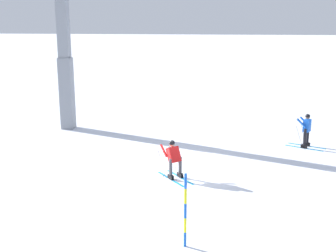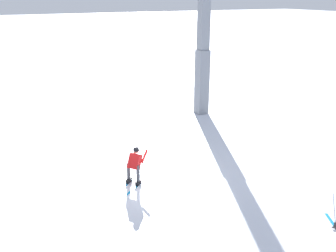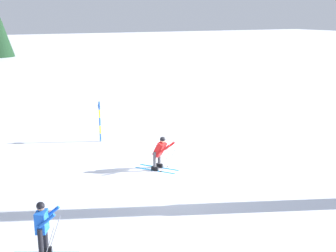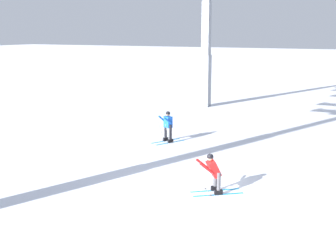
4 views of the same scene
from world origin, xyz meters
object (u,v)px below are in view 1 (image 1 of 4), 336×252
at_px(lift_tower_near, 63,33).
at_px(trail_marker_pole, 185,208).
at_px(skier_carving_main, 174,157).
at_px(skier_distant_uphill, 306,128).

distance_m(lift_tower_near, trail_marker_pole, 14.40).
xyz_separation_m(skier_carving_main, skier_distant_uphill, (5.67, 4.55, 0.10)).
xyz_separation_m(skier_carving_main, lift_tower_near, (-6.34, 6.81, 4.22)).
height_order(trail_marker_pole, skier_distant_uphill, trail_marker_pole).
bearing_deg(skier_distant_uphill, skier_carving_main, -141.23).
height_order(skier_carving_main, lift_tower_near, lift_tower_near).
height_order(skier_carving_main, skier_distant_uphill, skier_distant_uphill).
relative_size(skier_carving_main, skier_distant_uphill, 0.97).
bearing_deg(skier_carving_main, lift_tower_near, 132.96).
bearing_deg(trail_marker_pole, skier_carving_main, 98.92).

